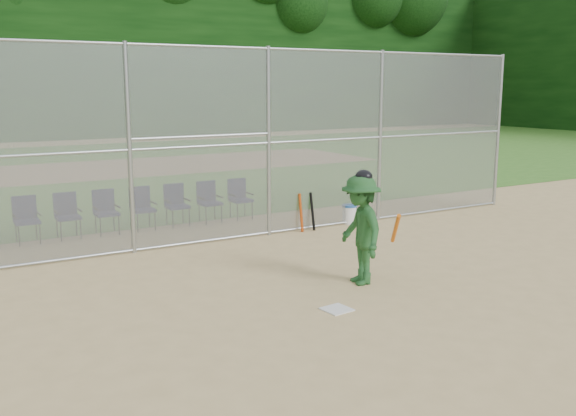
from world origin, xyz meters
TOP-DOWN VIEW (x-y plane):
  - ground at (0.00, 0.00)m, footprint 100.00×100.00m
  - grass_strip at (0.00, 18.00)m, footprint 100.00×100.00m
  - dirt_patch_far at (0.00, 18.00)m, footprint 24.00×24.00m
  - backstop_fence at (0.00, 5.00)m, footprint 16.09×0.09m
  - treeline at (0.00, 20.00)m, footprint 81.00×60.00m
  - home_plate at (-0.47, 0.32)m, footprint 0.42×0.42m
  - batter_at_plate at (0.59, 1.20)m, footprint 1.06×1.35m
  - water_cooler at (3.19, 5.06)m, footprint 0.35×0.35m
  - spare_bats at (1.91, 4.92)m, footprint 0.36×0.22m
  - chair_3 at (-3.65, 6.85)m, footprint 0.54×0.52m
  - chair_4 at (-2.83, 6.85)m, footprint 0.54×0.52m
  - chair_5 at (-2.02, 6.85)m, footprint 0.54×0.52m
  - chair_6 at (-1.20, 6.85)m, footprint 0.54×0.52m
  - chair_7 at (-0.38, 6.85)m, footprint 0.54×0.52m
  - chair_8 at (0.43, 6.85)m, footprint 0.54×0.52m
  - chair_9 at (1.25, 6.85)m, footprint 0.54×0.52m

SIDE VIEW (x-z plane):
  - ground at x=0.00m, z-range 0.00..0.00m
  - grass_strip at x=0.00m, z-range 0.01..0.01m
  - home_plate at x=-0.47m, z-range 0.00..0.02m
  - dirt_patch_far at x=0.00m, z-range 0.01..0.01m
  - water_cooler at x=3.19m, z-range 0.00..0.45m
  - spare_bats at x=1.91m, z-range 0.00..0.85m
  - chair_3 at x=-3.65m, z-range 0.00..0.96m
  - chair_4 at x=-2.83m, z-range 0.00..0.96m
  - chair_5 at x=-2.02m, z-range 0.00..0.96m
  - chair_6 at x=-1.20m, z-range 0.00..0.96m
  - chair_7 at x=-0.38m, z-range 0.00..0.96m
  - chair_8 at x=0.43m, z-range 0.00..0.96m
  - chair_9 at x=1.25m, z-range 0.00..0.96m
  - batter_at_plate at x=0.59m, z-range -0.03..1.85m
  - backstop_fence at x=0.00m, z-range 0.07..4.07m
  - treeline at x=0.00m, z-range 0.00..11.00m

